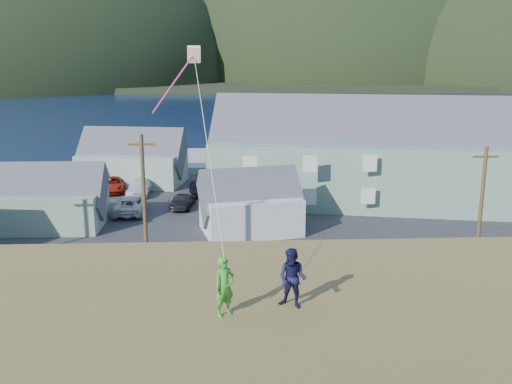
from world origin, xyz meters
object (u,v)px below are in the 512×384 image
wharf (179,161)px  shed_palegreen_near (49,199)px  lodge (400,155)px  kite_flyer_navy (293,278)px  shed_white (250,204)px  kite_flyer_green (224,287)px  shed_palegreen_far (133,159)px

wharf → shed_palegreen_near: bearing=-106.5°
lodge → kite_flyer_navy: (-14.05, -36.99, 3.33)m
wharf → kite_flyer_navy: 59.14m
lodge → kite_flyer_navy: bearing=-99.3°
shed_white → kite_flyer_green: kite_flyer_green is taller
wharf → kite_flyer_green: (6.28, -58.50, 7.54)m
lodge → shed_white: 16.38m
lodge → shed_white: lodge is taller
shed_white → kite_flyer_green: (-1.79, -29.31, 5.61)m
shed_white → shed_palegreen_far: 21.38m
lodge → shed_palegreen_near: lodge is taller
lodge → shed_white: (-14.06, -8.09, -2.31)m
wharf → lodge: bearing=-43.6°
shed_palegreen_far → shed_palegreen_near: bearing=-94.9°
kite_flyer_navy → kite_flyer_green: bearing=-140.1°
wharf → shed_palegreen_far: size_ratio=2.17×
shed_palegreen_far → kite_flyer_navy: (11.98, -46.62, 5.17)m
shed_white → kite_flyer_navy: kite_flyer_navy is taller
shed_palegreen_near → shed_palegreen_far: bearing=75.8°
kite_flyer_green → lodge: bearing=32.8°
kite_flyer_green → kite_flyer_navy: size_ratio=0.97×
shed_palegreen_near → kite_flyer_green: (14.30, -31.35, 5.56)m
wharf → lodge: 30.87m
lodge → kite_flyer_navy: size_ratio=21.99×
shed_white → shed_palegreen_near: bearing=160.1°
shed_white → shed_palegreen_far: shed_palegreen_far is taller
shed_palegreen_near → shed_palegreen_far: 16.21m
shed_palegreen_near → kite_flyer_navy: 35.34m
shed_white → kite_flyer_navy: bearing=-102.6°
shed_palegreen_far → kite_flyer_green: (10.18, -47.02, 5.14)m
shed_palegreen_far → shed_white: bearing=-46.1°
kite_flyer_navy → wharf: bearing=125.2°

